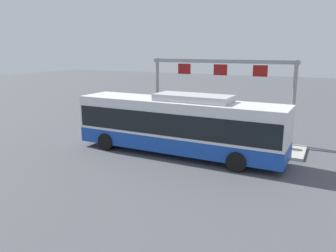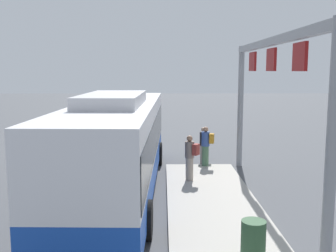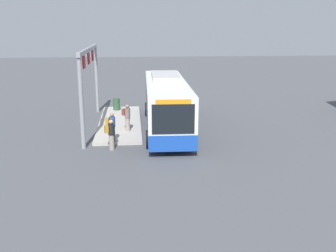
# 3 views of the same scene
# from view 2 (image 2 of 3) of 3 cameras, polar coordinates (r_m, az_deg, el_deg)

# --- Properties ---
(ground_plane) EXTENTS (120.00, 120.00, 0.00)m
(ground_plane) POSITION_cam_2_polar(r_m,az_deg,el_deg) (13.86, -7.08, -9.55)
(ground_plane) COLOR #4C4F54
(platform_curb) EXTENTS (10.00, 2.80, 0.16)m
(platform_curb) POSITION_cam_2_polar(r_m,az_deg,el_deg) (12.41, 6.52, -11.27)
(platform_curb) COLOR #B2ADA3
(platform_curb) RESTS_ON ground
(bus_main) EXTENTS (11.97, 2.95, 3.46)m
(bus_main) POSITION_cam_2_polar(r_m,az_deg,el_deg) (13.42, -7.22, -2.16)
(bus_main) COLOR #1947AD
(bus_main) RESTS_ON ground
(person_boarding) EXTENTS (0.44, 0.58, 1.67)m
(person_boarding) POSITION_cam_2_polar(r_m,az_deg,el_deg) (17.76, 5.23, -2.66)
(person_boarding) COLOR gray
(person_boarding) RESTS_ON ground
(person_waiting_near) EXTENTS (0.43, 0.58, 1.67)m
(person_waiting_near) POSITION_cam_2_polar(r_m,az_deg,el_deg) (16.76, 5.54, -2.75)
(person_waiting_near) COLOR #476B4C
(person_waiting_near) RESTS_ON platform_curb
(person_waiting_mid) EXTENTS (0.54, 0.61, 1.67)m
(person_waiting_mid) POSITION_cam_2_polar(r_m,az_deg,el_deg) (14.47, 3.24, -4.44)
(person_waiting_mid) COLOR gray
(person_waiting_mid) RESTS_ON platform_curb
(platform_sign_gantry) EXTENTS (9.74, 0.24, 5.20)m
(platform_sign_gantry) POSITION_cam_2_polar(r_m,az_deg,el_deg) (12.77, 14.58, 6.00)
(platform_sign_gantry) COLOR gray
(platform_sign_gantry) RESTS_ON ground
(trash_bin) EXTENTS (0.52, 0.52, 0.90)m
(trash_bin) POSITION_cam_2_polar(r_m,az_deg,el_deg) (8.81, 12.21, -15.98)
(trash_bin) COLOR #2D5133
(trash_bin) RESTS_ON platform_curb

